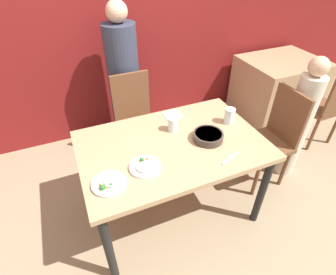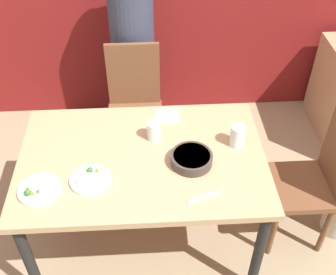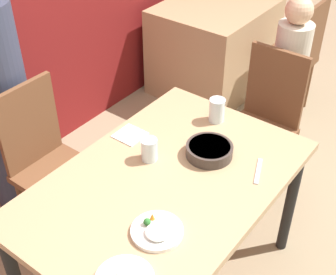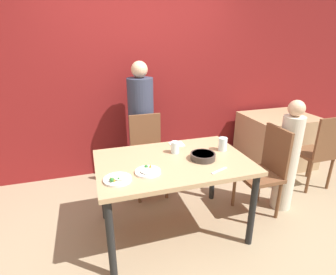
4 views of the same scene
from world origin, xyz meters
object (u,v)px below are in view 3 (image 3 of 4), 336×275
at_px(person_adult, 3,111).
at_px(glass_water_tall, 217,110).
at_px(bowl_curry, 209,150).
at_px(person_child, 285,93).
at_px(chair_adult_spot, 48,160).
at_px(chair_child_spot, 264,121).
at_px(plate_rice_adult, 157,231).

xyz_separation_m(person_adult, glass_water_tall, (0.59, -1.05, 0.11)).
xyz_separation_m(bowl_curry, glass_water_tall, (0.27, 0.13, 0.03)).
xyz_separation_m(person_child, glass_water_tall, (-0.76, 0.06, 0.25)).
height_order(chair_adult_spot, glass_water_tall, chair_adult_spot).
height_order(person_child, bowl_curry, person_child).
distance_m(person_child, glass_water_tall, 0.81).
bearing_deg(chair_child_spot, chair_adult_spot, -125.94).
distance_m(chair_adult_spot, person_child, 1.57).
relative_size(chair_adult_spot, plate_rice_adult, 4.52).
xyz_separation_m(person_adult, plate_rice_adult, (-0.22, -1.29, 0.06)).
bearing_deg(chair_adult_spot, person_child, -30.01).
relative_size(bowl_curry, glass_water_tall, 1.76).
distance_m(chair_child_spot, plate_rice_adult, 1.34).
xyz_separation_m(chair_adult_spot, person_child, (1.36, -0.78, 0.07)).
bearing_deg(person_adult, glass_water_tall, -60.62).
bearing_deg(plate_rice_adult, person_adult, 80.35).
height_order(chair_adult_spot, person_child, person_child).
relative_size(chair_adult_spot, bowl_curry, 4.23).
distance_m(chair_child_spot, person_adult, 1.56).
distance_m(chair_adult_spot, bowl_curry, 0.96).
bearing_deg(glass_water_tall, chair_adult_spot, 129.28).
bearing_deg(chair_adult_spot, chair_child_spot, -35.94).
bearing_deg(plate_rice_adult, chair_child_spot, 7.74).
xyz_separation_m(chair_adult_spot, glass_water_tall, (0.59, -0.72, 0.32)).
bearing_deg(person_adult, plate_rice_adult, -99.65).
height_order(person_adult, glass_water_tall, person_adult).
bearing_deg(person_adult, person_child, -39.33).
relative_size(chair_adult_spot, chair_child_spot, 1.00).
relative_size(plate_rice_adult, glass_water_tall, 1.65).
height_order(chair_adult_spot, bowl_curry, chair_adult_spot).
height_order(bowl_curry, glass_water_tall, glass_water_tall).
distance_m(plate_rice_adult, glass_water_tall, 0.85).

